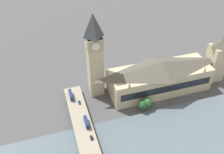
{
  "coord_description": "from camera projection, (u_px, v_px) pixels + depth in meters",
  "views": [
    {
      "loc": [
        -136.41,
        84.97,
        151.94
      ],
      "look_at": [
        23.21,
        35.09,
        20.24
      ],
      "focal_mm": 40.0,
      "sensor_mm": 36.0,
      "label": 1
    }
  ],
  "objects": [
    {
      "name": "car_northbound_tail",
      "position": [
        79.0,
        102.0,
        208.28
      ],
      "size": [
        4.32,
        1.76,
        1.39
      ],
      "color": "navy",
      "rests_on": "road_bridge"
    },
    {
      "name": "road_bridge",
      "position": [
        90.0,
        152.0,
        172.46
      ],
      "size": [
        140.18,
        14.46,
        5.73
      ],
      "color": "gray",
      "rests_on": "ground_plane"
    },
    {
      "name": "double_decker_bus_rear",
      "position": [
        71.0,
        95.0,
        212.65
      ],
      "size": [
        11.22,
        2.58,
        4.91
      ],
      "color": "navy",
      "rests_on": "road_bridge"
    },
    {
      "name": "clock_tower",
      "position": [
        95.0,
        54.0,
        203.55
      ],
      "size": [
        13.14,
        13.14,
        76.41
      ],
      "color": "#C1B28E",
      "rests_on": "ground_plane"
    },
    {
      "name": "double_decker_bus_lead",
      "position": [
        86.0,
        122.0,
        188.77
      ],
      "size": [
        10.67,
        2.6,
        4.73
      ],
      "color": "navy",
      "rests_on": "road_bridge"
    },
    {
      "name": "parliament_hall",
      "position": [
        160.0,
        76.0,
        222.09
      ],
      "size": [
        29.9,
        91.09,
        30.25
      ],
      "color": "#C1B28E",
      "rests_on": "ground_plane"
    },
    {
      "name": "river_water",
      "position": [
        177.0,
        132.0,
        191.34
      ],
      "size": [
        54.09,
        360.0,
        0.3
      ],
      "primitive_type": "cube",
      "color": "slate",
      "rests_on": "ground_plane"
    },
    {
      "name": "car_southbound_mid",
      "position": [
        92.0,
        138.0,
        179.57
      ],
      "size": [
        3.97,
        1.92,
        1.39
      ],
      "color": "black",
      "rests_on": "road_bridge"
    },
    {
      "name": "ground_plane",
      "position": [
        159.0,
        104.0,
        216.21
      ],
      "size": [
        600.0,
        600.0,
        0.0
      ],
      "primitive_type": "plane",
      "color": "#4C4C4F"
    },
    {
      "name": "tree_embankment_mid",
      "position": [
        147.0,
        102.0,
        208.0
      ],
      "size": [
        8.68,
        8.68,
        11.03
      ],
      "color": "brown",
      "rests_on": "ground_plane"
    },
    {
      "name": "victoria_tower",
      "position": [
        216.0,
        60.0,
        231.56
      ],
      "size": [
        14.71,
        14.71,
        46.62
      ],
      "color": "#C1B28E",
      "rests_on": "ground_plane"
    },
    {
      "name": "tree_embankment_near",
      "position": [
        143.0,
        105.0,
        205.58
      ],
      "size": [
        7.53,
        7.53,
        10.42
      ],
      "color": "brown",
      "rests_on": "ground_plane"
    }
  ]
}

